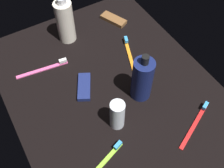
# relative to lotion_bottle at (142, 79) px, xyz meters

# --- Properties ---
(ground_plane) EXTENTS (0.84, 0.64, 0.01)m
(ground_plane) POSITION_rel_lotion_bottle_xyz_m (-0.06, -0.07, -0.08)
(ground_plane) COLOR black
(lotion_bottle) EXTENTS (0.06, 0.06, 0.18)m
(lotion_bottle) POSITION_rel_lotion_bottle_xyz_m (0.00, 0.00, 0.00)
(lotion_bottle) COLOR #141E50
(lotion_bottle) RESTS_ON ground_plane
(bodywash_bottle) EXTENTS (0.06, 0.06, 0.18)m
(bodywash_bottle) POSITION_rel_lotion_bottle_xyz_m (-0.35, -0.09, 0.00)
(bodywash_bottle) COLOR silver
(bodywash_bottle) RESTS_ON ground_plane
(deodorant_stick) EXTENTS (0.04, 0.04, 0.11)m
(deodorant_stick) POSITION_rel_lotion_bottle_xyz_m (0.05, -0.12, -0.02)
(deodorant_stick) COLOR silver
(deodorant_stick) RESTS_ON ground_plane
(toothbrush_pink) EXTENTS (0.04, 0.18, 0.02)m
(toothbrush_pink) POSITION_rel_lotion_bottle_xyz_m (-0.25, -0.22, -0.07)
(toothbrush_pink) COLOR #E55999
(toothbrush_pink) RESTS_ON ground_plane
(toothbrush_orange) EXTENTS (0.17, 0.08, 0.02)m
(toothbrush_orange) POSITION_rel_lotion_bottle_xyz_m (-0.16, 0.06, -0.07)
(toothbrush_orange) COLOR orange
(toothbrush_orange) RESTS_ON ground_plane
(toothbrush_red) EXTENTS (0.09, 0.17, 0.02)m
(toothbrush_red) POSITION_rel_lotion_bottle_xyz_m (0.17, 0.08, -0.07)
(toothbrush_red) COLOR red
(toothbrush_red) RESTS_ON ground_plane
(toothbrush_lime) EXTENTS (0.07, 0.17, 0.02)m
(toothbrush_lime) POSITION_rel_lotion_bottle_xyz_m (0.14, -0.22, -0.07)
(toothbrush_lime) COLOR #8CD133
(toothbrush_lime) RESTS_ON ground_plane
(snack_bar_brown) EXTENTS (0.11, 0.08, 0.01)m
(snack_bar_brown) POSITION_rel_lotion_bottle_xyz_m (-0.35, 0.11, -0.07)
(snack_bar_brown) COLOR brown
(snack_bar_brown) RESTS_ON ground_plane
(snack_bar_navy) EXTENTS (0.11, 0.08, 0.01)m
(snack_bar_navy) POSITION_rel_lotion_bottle_xyz_m (-0.11, -0.15, -0.07)
(snack_bar_navy) COLOR navy
(snack_bar_navy) RESTS_ON ground_plane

